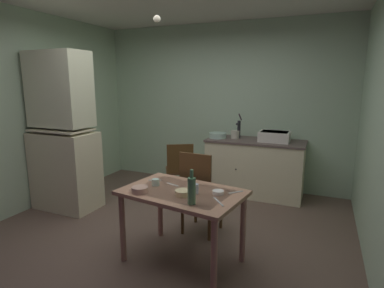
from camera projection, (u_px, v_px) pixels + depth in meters
The scene contains 23 objects.
ground_plane at pixel (160, 238), 3.52m from camera, with size 5.28×5.28×0.00m, color brown.
wall_back at pixel (221, 106), 5.23m from camera, with size 4.24×0.10×2.67m, color #AFCDAE.
wall_left at pixel (16, 113), 4.07m from camera, with size 0.10×4.38×2.67m, color #B1CFAC.
hutch_cabinet at pixel (63, 137), 4.20m from camera, with size 0.86×0.52×2.12m.
counter_cabinet at pixel (255, 167), 4.82m from camera, with size 1.47×0.64×0.86m.
sink_basin at pixel (274, 136), 4.61m from camera, with size 0.44×0.34×0.15m.
hand_pump at pixel (239, 128), 4.85m from camera, with size 0.05×0.27×0.39m.
mixing_bowl_counter at pixel (218, 135), 4.91m from camera, with size 0.27×0.27×0.08m, color #ADD1C1.
stoneware_crock at pixel (235, 135), 4.87m from camera, with size 0.13×0.13×0.12m, color beige.
dining_table at pixel (182, 201), 2.95m from camera, with size 1.22×0.88×0.72m.
chair_far_side at pixel (199, 192), 3.53m from camera, with size 0.43×0.43×0.98m.
chair_by_counter at pixel (180, 169), 4.59m from camera, with size 0.55×0.55×0.86m.
serving_bowl_wide at pixel (140, 190), 2.89m from camera, with size 0.15×0.15×0.05m, color tan.
soup_bowl_small at pixel (218, 192), 2.84m from camera, with size 0.11×0.11×0.03m, color white.
sauce_dish at pixel (183, 193), 2.81m from camera, with size 0.15×0.15×0.05m, color beige.
mug_tall at pixel (195, 189), 2.86m from camera, with size 0.06×0.06×0.09m, color #9EB2C6.
mug_dark at pixel (156, 182), 3.08m from camera, with size 0.08×0.08×0.07m, color #ADD1C1.
glass_bottle at pixel (192, 190), 2.60m from camera, with size 0.07×0.07×0.30m.
table_knife at pixel (218, 202), 2.66m from camera, with size 0.21×0.02×0.01m, color silver.
teaspoon_near_bowl at pixel (173, 185), 3.10m from camera, with size 0.16×0.02×0.01m, color beige.
teaspoon_by_cup at pixel (155, 180), 3.24m from camera, with size 0.14×0.02×0.01m, color beige.
serving_spoon at pixel (236, 192), 2.89m from camera, with size 0.16×0.02×0.01m, color beige.
pendant_bulb at pixel (157, 19), 3.40m from camera, with size 0.08×0.08×0.08m, color #F9EFCC.
Camera 1 is at (1.60, -2.84, 1.74)m, focal length 29.10 mm.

